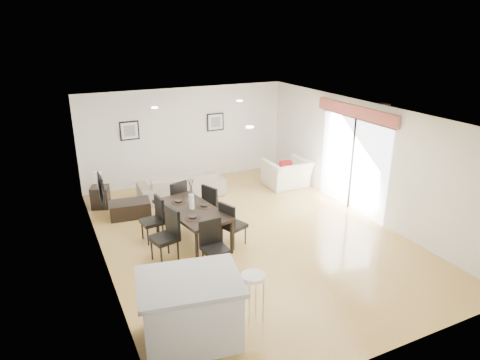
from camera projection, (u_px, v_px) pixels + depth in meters
name	position (u px, v px, depth m)	size (l,w,h in m)	color
ground	(249.00, 235.00, 9.33)	(8.00, 8.00, 0.00)	tan
wall_back	(186.00, 135.00, 12.26)	(6.00, 0.04, 2.70)	white
wall_front	(389.00, 272.00, 5.48)	(6.00, 0.04, 2.70)	white
wall_left	(100.00, 202.00, 7.65)	(0.04, 8.00, 2.70)	white
wall_right	(362.00, 159.00, 10.09)	(0.04, 8.00, 2.70)	white
ceiling	(250.00, 113.00, 8.41)	(6.00, 8.00, 0.02)	white
sofa	(181.00, 185.00, 11.33)	(2.24, 0.87, 0.65)	#A59B86
armchair	(287.00, 173.00, 12.06)	(1.19, 1.04, 0.77)	white
courtyard_plant_a	(444.00, 190.00, 11.07)	(0.54, 0.47, 0.60)	#345926
courtyard_plant_b	(396.00, 165.00, 12.92)	(0.37, 0.37, 0.66)	#345926
dining_table	(192.00, 212.00, 8.81)	(1.23, 1.98, 0.77)	black
dining_chair_wnear	(168.00, 232.00, 8.21)	(0.57, 0.57, 1.05)	black
dining_chair_wfar	(155.00, 216.00, 9.00)	(0.47, 0.47, 0.95)	black
dining_chair_enear	(231.00, 222.00, 8.72)	(0.55, 0.55, 0.97)	black
dining_chair_efar	(213.00, 205.00, 9.48)	(0.60, 0.60, 1.03)	black
dining_chair_head	(213.00, 242.00, 7.89)	(0.46, 0.46, 0.98)	black
dining_chair_foot	(176.00, 199.00, 9.84)	(0.57, 0.57, 0.99)	black
vase	(191.00, 195.00, 8.68)	(0.73, 1.19, 0.67)	white
coffee_table	(130.00, 209.00, 10.21)	(0.94, 0.56, 0.38)	black
side_table	(100.00, 197.00, 10.67)	(0.42, 0.42, 0.56)	black
table_lamp	(98.00, 177.00, 10.49)	(0.20, 0.20, 0.38)	white
cushion	(286.00, 167.00, 11.85)	(0.35, 0.11, 0.35)	maroon
kitchen_island	(191.00, 309.00, 6.10)	(1.62, 1.35, 1.01)	silver
bar_stool	(253.00, 281.00, 6.44)	(0.37, 0.37, 0.80)	white
framed_print_back_left	(129.00, 131.00, 11.48)	(0.52, 0.04, 0.52)	black
framed_print_back_right	(215.00, 122.00, 12.49)	(0.52, 0.04, 0.52)	black
framed_print_left_wall	(101.00, 189.00, 7.39)	(0.04, 0.52, 0.52)	black
sliding_door	(354.00, 143.00, 10.22)	(0.12, 2.70, 2.57)	white
courtyard	(427.00, 151.00, 12.26)	(6.00, 6.00, 2.00)	gray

